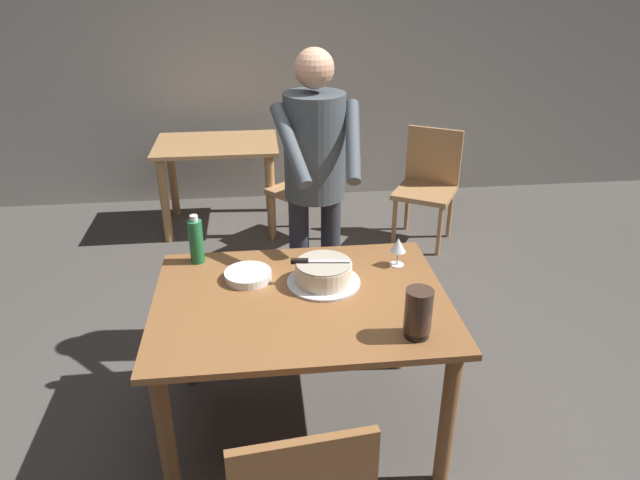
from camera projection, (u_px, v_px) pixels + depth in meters
ground_plane at (303, 426)px, 2.89m from camera, size 14.00×14.00×0.00m
back_wall at (270, 52)px, 5.15m from camera, size 10.00×0.12×2.70m
main_dining_table at (301, 320)px, 2.61m from camera, size 1.30×0.97×0.75m
cake_on_platter at (324, 274)px, 2.65m from camera, size 0.34×0.34×0.11m
cake_knife at (308, 261)px, 2.62m from camera, size 0.27×0.05×0.02m
plate_stack at (248, 275)px, 2.70m from camera, size 0.22×0.22×0.04m
wine_glass_near at (398, 246)px, 2.79m from camera, size 0.08×0.08×0.14m
water_bottle at (196, 241)px, 2.81m from camera, size 0.07×0.07×0.25m
hurricane_lamp at (418, 313)px, 2.25m from camera, size 0.11×0.11×0.21m
person_cutting_cake at (315, 174)px, 3.05m from camera, size 0.47×0.56×1.72m
background_table at (218, 162)px, 4.81m from camera, size 1.00×0.70×0.74m
background_chair_0 at (428, 182)px, 4.62m from camera, size 0.60×0.60×0.90m
background_chair_1 at (310, 186)px, 4.54m from camera, size 0.62×0.62×0.90m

